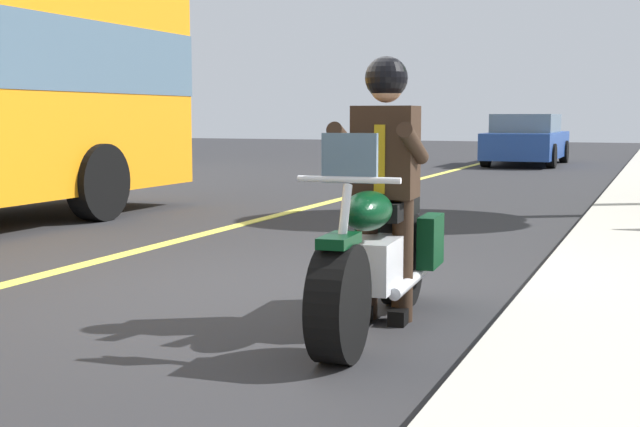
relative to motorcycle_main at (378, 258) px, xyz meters
name	(u,v)px	position (x,y,z in m)	size (l,w,h in m)	color
ground_plane	(260,291)	(-0.76, -1.21, -0.45)	(80.00, 80.00, 0.00)	#28282B
lane_center_stripe	(52,273)	(-0.76, -3.21, -0.45)	(60.00, 0.16, 0.01)	#E5DB4C
motorcycle_main	(378,258)	(0.00, 0.00, 0.00)	(2.22, 0.68, 1.26)	black
rider_main	(385,165)	(-0.19, -0.02, 0.58)	(0.65, 0.58, 1.74)	black
car_silver	(527,140)	(-19.14, -1.91, 0.24)	(4.60, 1.92, 1.40)	navy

